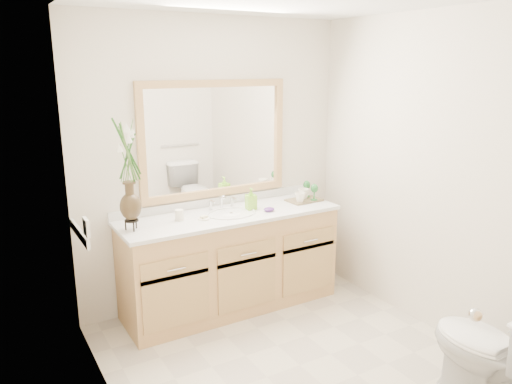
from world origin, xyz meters
TOP-DOWN VIEW (x-y plane):
  - floor at (0.00, 0.00)m, footprint 2.60×2.60m
  - wall_back at (0.00, 1.30)m, footprint 2.40×0.02m
  - wall_front at (0.00, -1.30)m, footprint 2.40×0.02m
  - wall_left at (-1.20, 0.00)m, footprint 0.02×2.60m
  - wall_right at (1.20, 0.00)m, footprint 0.02×2.60m
  - vanity at (0.00, 1.01)m, footprint 1.80×0.55m
  - counter at (0.00, 1.01)m, footprint 1.84×0.57m
  - sink at (0.00, 1.00)m, footprint 0.38×0.34m
  - mirror at (0.00, 1.28)m, footprint 1.32×0.04m
  - switch_plate at (-1.19, 0.76)m, footprint 0.02×0.12m
  - door at (-0.30, -1.29)m, footprint 0.80×0.03m
  - toilet at (0.70, -0.92)m, footprint 0.42×0.75m
  - flower_vase at (-0.82, 1.00)m, footprint 0.18×0.18m
  - tumbler at (-0.43, 1.04)m, footprint 0.07×0.07m
  - soap_dish at (-0.26, 0.97)m, footprint 0.09×0.09m
  - soap_bottle at (0.21, 1.03)m, footprint 0.08×0.09m
  - purple_dish at (0.30, 0.90)m, footprint 0.11×0.10m
  - tray at (0.74, 1.02)m, footprint 0.31×0.21m
  - mug_left at (0.66, 0.97)m, footprint 0.10×0.09m
  - mug_right at (0.75, 1.04)m, footprint 0.11×0.11m
  - goblet_front at (0.80, 0.95)m, footprint 0.07×0.07m
  - goblet_back at (0.82, 1.09)m, footprint 0.07×0.07m

SIDE VIEW (x-z plane):
  - floor at x=0.00m, z-range 0.00..0.00m
  - toilet at x=0.70m, z-range 0.00..0.74m
  - vanity at x=0.00m, z-range 0.00..0.80m
  - sink at x=0.00m, z-range 0.66..0.89m
  - counter at x=0.00m, z-range 0.80..0.83m
  - tray at x=0.74m, z-range 0.83..0.84m
  - soap_dish at x=-0.26m, z-range 0.82..0.85m
  - purple_dish at x=0.30m, z-range 0.83..0.86m
  - tumbler at x=-0.43m, z-range 0.83..0.92m
  - mug_left at x=0.66m, z-range 0.84..0.94m
  - mug_right at x=0.75m, z-range 0.84..0.94m
  - soap_bottle at x=0.21m, z-range 0.83..0.99m
  - goblet_back at x=0.82m, z-range 0.87..1.02m
  - goblet_front at x=0.80m, z-range 0.87..1.02m
  - switch_plate at x=-1.19m, z-range 0.92..1.04m
  - door at x=-0.30m, z-range 0.00..2.00m
  - wall_back at x=0.00m, z-range 0.00..2.40m
  - wall_front at x=0.00m, z-range 0.00..2.40m
  - wall_left at x=-1.20m, z-range 0.00..2.40m
  - wall_right at x=1.20m, z-range 0.00..2.40m
  - flower_vase at x=-0.82m, z-range 0.96..1.72m
  - mirror at x=0.00m, z-range 0.92..1.89m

